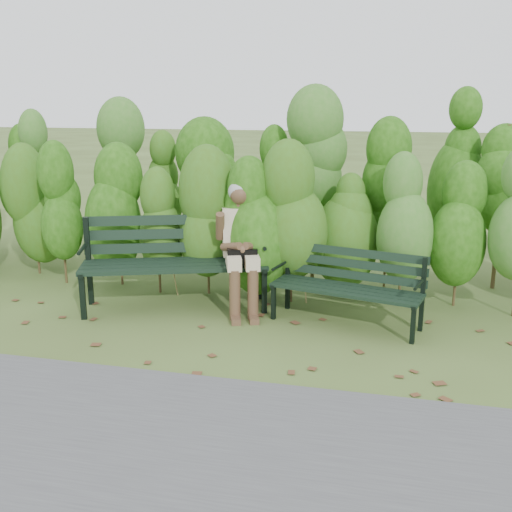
# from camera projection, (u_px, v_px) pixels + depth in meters

# --- Properties ---
(ground) EXTENTS (80.00, 80.00, 0.00)m
(ground) POSITION_uv_depth(u_px,v_px,m) (248.00, 337.00, 5.95)
(ground) COLOR #435324
(footpath) EXTENTS (60.00, 2.50, 0.01)m
(footpath) POSITION_uv_depth(u_px,v_px,m) (166.00, 464.00, 3.88)
(footpath) COLOR #474749
(footpath) RESTS_ON ground
(hedge_band) EXTENTS (11.04, 1.67, 2.42)m
(hedge_band) POSITION_uv_depth(u_px,v_px,m) (284.00, 186.00, 7.39)
(hedge_band) COLOR #47381E
(hedge_band) RESTS_ON ground
(leaf_litter) EXTENTS (5.86, 2.17, 0.01)m
(leaf_litter) POSITION_uv_depth(u_px,v_px,m) (225.00, 332.00, 6.08)
(leaf_litter) COLOR brown
(leaf_litter) RESTS_ON ground
(bench_left) EXTENTS (2.15, 1.30, 1.02)m
(bench_left) POSITION_uv_depth(u_px,v_px,m) (175.00, 254.00, 6.74)
(bench_left) COLOR black
(bench_left) RESTS_ON ground
(bench_right) EXTENTS (1.63, 0.86, 0.78)m
(bench_right) POSITION_uv_depth(u_px,v_px,m) (349.00, 281.00, 6.25)
(bench_right) COLOR black
(bench_right) RESTS_ON ground
(seated_woman) EXTENTS (0.62, 0.87, 1.43)m
(seated_woman) POSITION_uv_depth(u_px,v_px,m) (241.00, 239.00, 6.56)
(seated_woman) COLOR beige
(seated_woman) RESTS_ON ground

